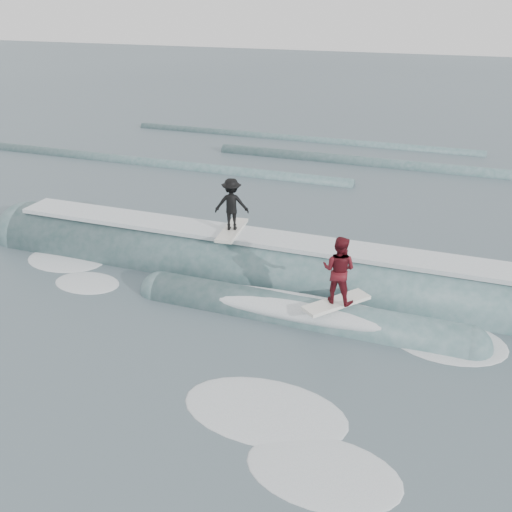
% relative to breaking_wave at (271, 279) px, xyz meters
% --- Properties ---
extents(ground, '(160.00, 160.00, 0.00)m').
position_rel_breaking_wave_xyz_m(ground, '(-0.25, -3.51, -0.04)').
color(ground, '#394753').
rests_on(ground, ground).
extents(breaking_wave, '(21.32, 4.06, 2.55)m').
position_rel_breaking_wave_xyz_m(breaking_wave, '(0.00, 0.00, 0.00)').
color(breaking_wave, '#36595B').
rests_on(breaking_wave, ground).
extents(surfer_black, '(1.22, 2.05, 1.78)m').
position_rel_breaking_wave_xyz_m(surfer_black, '(-1.44, 0.31, 2.17)').
color(surfer_black, silver).
rests_on(surfer_black, ground).
extents(surfer_red, '(1.67, 1.91, 2.00)m').
position_rel_breaking_wave_xyz_m(surfer_red, '(2.53, -1.89, 1.55)').
color(surfer_red, white).
rests_on(surfer_red, ground).
extents(whitewater, '(15.22, 8.15, 0.10)m').
position_rel_breaking_wave_xyz_m(whitewater, '(0.10, -3.97, -0.04)').
color(whitewater, white).
rests_on(whitewater, ground).
extents(far_swells, '(35.62, 8.65, 0.80)m').
position_rel_breaking_wave_xyz_m(far_swells, '(-3.14, 14.14, -0.04)').
color(far_swells, '#36595B').
rests_on(far_swells, ground).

